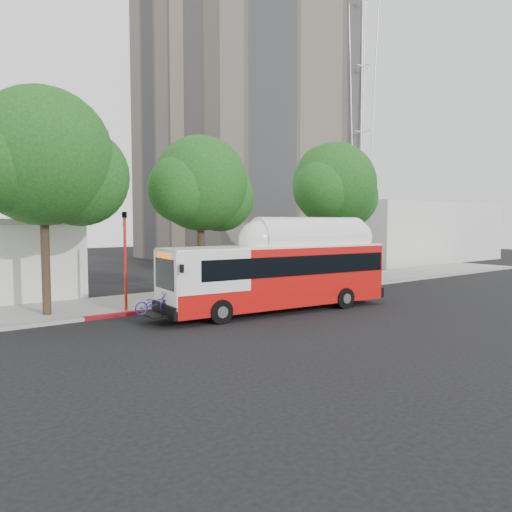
{
  "coord_description": "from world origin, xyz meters",
  "views": [
    {
      "loc": [
        -14.9,
        -16.62,
        4.13
      ],
      "look_at": [
        0.38,
        3.0,
        2.39
      ],
      "focal_mm": 35.0,
      "sensor_mm": 36.0,
      "label": 1
    }
  ],
  "objects": [
    {
      "name": "ground",
      "position": [
        0.0,
        0.0,
        0.0
      ],
      "size": [
        120.0,
        120.0,
        0.0
      ],
      "primitive_type": "plane",
      "color": "black",
      "rests_on": "ground"
    },
    {
      "name": "sidewalk",
      "position": [
        0.0,
        6.5,
        0.07
      ],
      "size": [
        60.0,
        5.0,
        0.15
      ],
      "primitive_type": "cube",
      "color": "gray",
      "rests_on": "ground"
    },
    {
      "name": "curb_strip",
      "position": [
        0.0,
        3.9,
        0.07
      ],
      "size": [
        60.0,
        0.3,
        0.15
      ],
      "primitive_type": "cube",
      "color": "gray",
      "rests_on": "ground"
    },
    {
      "name": "red_curb_segment",
      "position": [
        -3.0,
        3.9,
        0.08
      ],
      "size": [
        10.0,
        0.32,
        0.16
      ],
      "primitive_type": "cube",
      "color": "maroon",
      "rests_on": "ground"
    },
    {
      "name": "street_tree_left",
      "position": [
        -8.53,
        5.56,
        6.6
      ],
      "size": [
        6.67,
        5.8,
        9.74
      ],
      "color": "#2D2116",
      "rests_on": "ground"
    },
    {
      "name": "street_tree_mid",
      "position": [
        -0.59,
        6.06,
        5.91
      ],
      "size": [
        5.75,
        5.0,
        8.62
      ],
      "color": "#2D2116",
      "rests_on": "ground"
    },
    {
      "name": "street_tree_right",
      "position": [
        9.44,
        5.86,
        6.26
      ],
      "size": [
        6.21,
        5.4,
        9.18
      ],
      "color": "#2D2116",
      "rests_on": "ground"
    },
    {
      "name": "apartment_tower",
      "position": [
        18.0,
        28.0,
        17.62
      ],
      "size": [
        18.0,
        18.0,
        37.0
      ],
      "color": "gray",
      "rests_on": "ground"
    },
    {
      "name": "horizon_block",
      "position": [
        30.0,
        16.0,
        3.0
      ],
      "size": [
        20.0,
        12.0,
        6.0
      ],
      "primitive_type": "cube",
      "color": "silver",
      "rests_on": "ground"
    },
    {
      "name": "comms_tower",
      "position": [
        26.0,
        18.0,
        20.0
      ],
      "size": [
        2.8,
        2.8,
        40.0
      ],
      "primitive_type": null,
      "color": "silver",
      "rests_on": "ground"
    },
    {
      "name": "transit_bus",
      "position": [
        -0.13,
        0.61,
        1.62
      ],
      "size": [
        11.88,
        3.46,
        3.47
      ],
      "rotation": [
        0.0,
        0.0,
        -0.1
      ],
      "color": "red",
      "rests_on": "ground"
    },
    {
      "name": "signal_pole",
      "position": [
        -5.95,
        4.31,
        2.33
      ],
      "size": [
        0.13,
        0.43,
        4.55
      ],
      "color": "red",
      "rests_on": "ground"
    }
  ]
}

